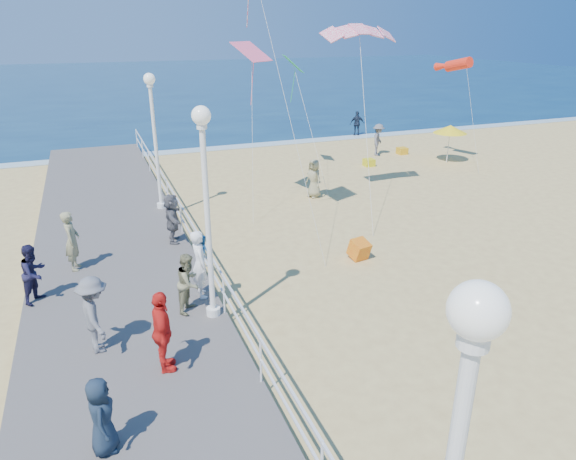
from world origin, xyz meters
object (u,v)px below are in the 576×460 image
object	(u,v)px
spectator_3	(162,332)
spectator_4	(101,416)
beach_walker_a	(378,140)
woman_holding_toddler	(200,264)
spectator_1	(189,282)
lamp_post_mid	(206,194)
toddler_held	(203,250)
spectator_2	(95,315)
lamp_post_far	(154,128)
beach_chair_right	(369,162)
spectator_6	(72,241)
beach_walker_b	(357,124)
beach_walker_c	(314,178)
box_kite	(359,251)
beach_umbrella	(450,129)
beach_chair_left	(402,151)
spectator_7	(34,273)
spectator_5	(172,218)

from	to	relation	value
spectator_3	spectator_4	size ratio (longest dim) A/B	1.27
beach_walker_a	woman_holding_toddler	bearing A→B (deg)	176.65
spectator_1	spectator_4	bearing A→B (deg)	-175.04
lamp_post_mid	toddler_held	world-z (taller)	lamp_post_mid
spectator_2	spectator_4	size ratio (longest dim) A/B	1.25
lamp_post_far	spectator_3	bearing A→B (deg)	-97.86
woman_holding_toddler	beach_walker_a	size ratio (longest dim) A/B	1.01
lamp_post_far	beach_chair_right	world-z (taller)	lamp_post_far
toddler_held	spectator_6	size ratio (longest dim) A/B	0.46
spectator_3	beach_walker_b	bearing A→B (deg)	-32.49
spectator_1	woman_holding_toddler	bearing A→B (deg)	0.35
beach_walker_c	box_kite	distance (m)	6.92
spectator_6	lamp_post_far	bearing A→B (deg)	-26.13
spectator_2	beach_chair_right	distance (m)	20.28
beach_chair_right	box_kite	bearing A→B (deg)	-121.13
box_kite	beach_umbrella	world-z (taller)	beach_umbrella
lamp_post_far	box_kite	world-z (taller)	lamp_post_far
beach_umbrella	beach_chair_left	bearing A→B (deg)	115.47
toddler_held	beach_chair_right	world-z (taller)	toddler_held
spectator_2	beach_umbrella	world-z (taller)	spectator_2
spectator_4	beach_walker_b	xyz separation A→B (m)	(18.32, 24.69, -0.26)
spectator_2	beach_umbrella	distance (m)	23.35
beach_chair_right	spectator_2	bearing A→B (deg)	-137.32
spectator_6	beach_umbrella	world-z (taller)	spectator_6
spectator_7	spectator_3	bearing A→B (deg)	-112.68
beach_chair_right	beach_walker_b	bearing A→B (deg)	66.31
beach_walker_c	lamp_post_far	bearing A→B (deg)	-106.03
spectator_2	spectator_7	distance (m)	3.35
lamp_post_far	lamp_post_mid	bearing A→B (deg)	-90.00
spectator_1	beach_umbrella	distance (m)	20.86
spectator_6	box_kite	size ratio (longest dim) A/B	3.09
toddler_held	beach_chair_right	size ratio (longest dim) A/B	1.56
spectator_1	beach_chair_right	distance (m)	17.90
spectator_6	woman_holding_toddler	bearing A→B (deg)	-125.10
spectator_1	beach_walker_a	world-z (taller)	spectator_1
spectator_5	beach_walker_c	size ratio (longest dim) A/B	0.97
woman_holding_toddler	spectator_5	size ratio (longest dim) A/B	1.12
spectator_7	beach_walker_c	world-z (taller)	spectator_7
beach_walker_c	beach_chair_right	xyz separation A→B (m)	(5.18, 4.01, -0.68)
spectator_1	box_kite	size ratio (longest dim) A/B	2.67
beach_umbrella	beach_walker_a	bearing A→B (deg)	134.16
spectator_1	spectator_5	distance (m)	4.79
lamp_post_mid	spectator_7	size ratio (longest dim) A/B	3.25
lamp_post_far	beach_walker_c	world-z (taller)	lamp_post_far
spectator_6	spectator_7	distance (m)	1.98
spectator_4	beach_chair_left	bearing A→B (deg)	-39.76
spectator_3	spectator_4	bearing A→B (deg)	149.44
lamp_post_far	box_kite	bearing A→B (deg)	-49.94
lamp_post_mid	beach_walker_c	xyz separation A→B (m)	(6.90, 9.15, -2.78)
spectator_4	box_kite	bearing A→B (deg)	-49.28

